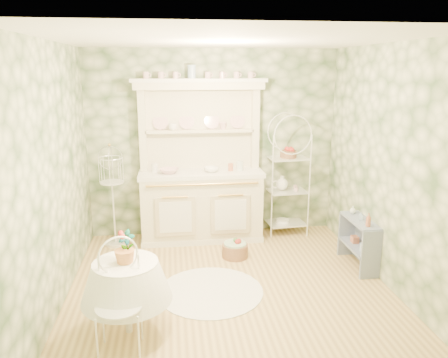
{
  "coord_description": "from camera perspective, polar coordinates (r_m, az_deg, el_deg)",
  "views": [
    {
      "loc": [
        -0.62,
        -4.48,
        2.43
      ],
      "look_at": [
        0.0,
        0.5,
        1.15
      ],
      "focal_mm": 35.0,
      "sensor_mm": 36.0,
      "label": 1
    }
  ],
  "objects": [
    {
      "name": "bowl_floral",
      "position": [
        6.11,
        -7.18,
        0.84
      ],
      "size": [
        0.3,
        0.3,
        0.07
      ],
      "primitive_type": "imported",
      "rotation": [
        0.0,
        0.0,
        -0.12
      ],
      "color": "white",
      "rests_on": "kitchen_dresser"
    },
    {
      "name": "bowl_white",
      "position": [
        6.14,
        -1.64,
        1.01
      ],
      "size": [
        0.26,
        0.26,
        0.07
      ],
      "primitive_type": "imported",
      "rotation": [
        0.0,
        0.0,
        -0.25
      ],
      "color": "white",
      "rests_on": "kitchen_dresser"
    },
    {
      "name": "kitchen_dresser",
      "position": [
        6.15,
        -3.03,
        2.23
      ],
      "size": [
        1.87,
        0.61,
        2.29
      ],
      "primitive_type": "cube",
      "color": "#ECE4C8",
      "rests_on": "floor"
    },
    {
      "name": "wall_back",
      "position": [
        6.4,
        -1.45,
        4.59
      ],
      "size": [
        3.6,
        3.6,
        0.0
      ],
      "primitive_type": "plane",
      "color": "beige",
      "rests_on": "floor"
    },
    {
      "name": "floor_basket",
      "position": [
        5.83,
        1.45,
        -9.2
      ],
      "size": [
        0.41,
        0.41,
        0.21
      ],
      "primitive_type": "cylinder",
      "rotation": [
        0.0,
        0.0,
        -0.29
      ],
      "color": "#906447",
      "rests_on": "floor"
    },
    {
      "name": "wall_right",
      "position": [
        5.2,
        20.82,
        1.39
      ],
      "size": [
        3.6,
        3.6,
        0.0
      ],
      "primitive_type": "plane",
      "color": "beige",
      "rests_on": "floor"
    },
    {
      "name": "cup_right",
      "position": [
        6.26,
        -0.13,
        6.78
      ],
      "size": [
        0.13,
        0.13,
        0.1
      ],
      "primitive_type": "imported",
      "rotation": [
        0.0,
        0.0,
        -0.23
      ],
      "color": "white",
      "rests_on": "kitchen_dresser"
    },
    {
      "name": "round_table",
      "position": [
        4.3,
        -12.5,
        -15.09
      ],
      "size": [
        0.75,
        0.75,
        0.68
      ],
      "primitive_type": "cylinder",
      "rotation": [
        0.0,
        0.0,
        0.24
      ],
      "color": "white",
      "rests_on": "floor"
    },
    {
      "name": "bottle_amber",
      "position": [
        5.42,
        18.33,
        -5.24
      ],
      "size": [
        0.07,
        0.07,
        0.16
      ],
      "primitive_type": "imported",
      "rotation": [
        0.0,
        0.0,
        -0.12
      ],
      "color": "#B16244",
      "rests_on": "side_shelf"
    },
    {
      "name": "wall_front",
      "position": [
        2.95,
        5.59,
        -7.19
      ],
      "size": [
        3.6,
        3.6,
        0.0
      ],
      "primitive_type": "plane",
      "color": "beige",
      "rests_on": "floor"
    },
    {
      "name": "cup_left",
      "position": [
        6.2,
        -6.7,
        6.62
      ],
      "size": [
        0.12,
        0.12,
        0.09
      ],
      "primitive_type": "imported",
      "rotation": [
        0.0,
        0.0,
        -0.01
      ],
      "color": "white",
      "rests_on": "kitchen_dresser"
    },
    {
      "name": "wall_left",
      "position": [
        4.75,
        -21.27,
        0.2
      ],
      "size": [
        3.6,
        3.6,
        0.0
      ],
      "primitive_type": "plane",
      "color": "beige",
      "rests_on": "floor"
    },
    {
      "name": "bakers_rack",
      "position": [
        6.51,
        8.29,
        0.2
      ],
      "size": [
        0.57,
        0.43,
        1.72
      ],
      "primitive_type": "cube",
      "rotation": [
        0.0,
        0.0,
        0.09
      ],
      "color": "white",
      "rests_on": "floor"
    },
    {
      "name": "cafe_chair",
      "position": [
        3.98,
        -13.58,
        -16.0
      ],
      "size": [
        0.52,
        0.52,
        0.89
      ],
      "primitive_type": "cube",
      "rotation": [
        0.0,
        0.0,
        0.37
      ],
      "color": "white",
      "rests_on": "floor"
    },
    {
      "name": "ceiling",
      "position": [
        4.53,
        0.82,
        17.74
      ],
      "size": [
        3.6,
        3.6,
        0.0
      ],
      "primitive_type": "plane",
      "color": "white",
      "rests_on": "floor"
    },
    {
      "name": "birdcage_stand",
      "position": [
        6.22,
        -14.34,
        -1.98
      ],
      "size": [
        0.38,
        0.38,
        1.47
      ],
      "primitive_type": "cube",
      "rotation": [
        0.0,
        0.0,
        -0.11
      ],
      "color": "white",
      "rests_on": "floor"
    },
    {
      "name": "bottle_blue",
      "position": [
        5.64,
        17.43,
        -4.72
      ],
      "size": [
        0.06,
        0.06,
        0.1
      ],
      "primitive_type": "imported",
      "rotation": [
        0.0,
        0.0,
        -0.38
      ],
      "color": "#9DB8D7",
      "rests_on": "side_shelf"
    },
    {
      "name": "side_shelf",
      "position": [
        5.77,
        17.16,
        -8.23
      ],
      "size": [
        0.25,
        0.66,
        0.56
      ],
      "primitive_type": "cube",
      "rotation": [
        0.0,
        0.0,
        -0.01
      ],
      "color": "gray",
      "rests_on": "floor"
    },
    {
      "name": "bottle_glass",
      "position": [
        5.85,
        16.46,
        -4.02
      ],
      "size": [
        0.09,
        0.09,
        0.1
      ],
      "primitive_type": "imported",
      "rotation": [
        0.0,
        0.0,
        0.19
      ],
      "color": "silver",
      "rests_on": "side_shelf"
    },
    {
      "name": "lace_rug",
      "position": [
        5.04,
        -1.79,
        -14.43
      ],
      "size": [
        1.51,
        1.51,
        0.01
      ],
      "primitive_type": "cylinder",
      "rotation": [
        0.0,
        0.0,
        0.34
      ],
      "color": "white",
      "rests_on": "floor"
    },
    {
      "name": "potted_geranium",
      "position": [
        4.1,
        -12.58,
        -8.72
      ],
      "size": [
        0.18,
        0.15,
        0.3
      ],
      "primitive_type": "imported",
      "rotation": [
        0.0,
        0.0,
        -0.29
      ],
      "color": "#3F7238",
      "rests_on": "round_table"
    },
    {
      "name": "floor",
      "position": [
        5.13,
        0.71,
        -13.95
      ],
      "size": [
        3.6,
        3.6,
        0.0
      ],
      "primitive_type": "plane",
      "color": "tan",
      "rests_on": "ground"
    }
  ]
}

